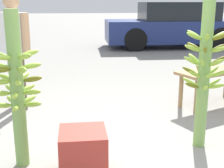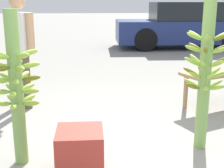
# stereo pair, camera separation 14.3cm
# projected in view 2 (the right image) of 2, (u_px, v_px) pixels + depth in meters

# --- Properties ---
(ground_plane) EXTENTS (80.00, 80.00, 0.00)m
(ground_plane) POSITION_uv_depth(u_px,v_px,m) (124.00, 165.00, 2.85)
(ground_plane) COLOR gray
(banana_stalk_left) EXTENTS (0.44, 0.44, 1.40)m
(banana_stalk_left) POSITION_uv_depth(u_px,v_px,m) (16.00, 87.00, 2.73)
(banana_stalk_left) COLOR #7AA851
(banana_stalk_left) RESTS_ON ground_plane
(banana_stalk_center) EXTENTS (0.45, 0.45, 1.61)m
(banana_stalk_center) POSITION_uv_depth(u_px,v_px,m) (205.00, 68.00, 3.00)
(banana_stalk_center) COLOR #7AA851
(banana_stalk_center) RESTS_ON ground_plane
(vendor_person) EXTENTS (0.50, 0.49, 1.56)m
(vendor_person) POSITION_uv_depth(u_px,v_px,m) (20.00, 42.00, 4.21)
(vendor_person) COLOR brown
(vendor_person) RESTS_ON ground_plane
(market_bench) EXTENTS (1.21, 0.84, 0.52)m
(market_bench) POSITION_uv_depth(u_px,v_px,m) (220.00, 77.00, 4.37)
(market_bench) COLOR #99754C
(market_bench) RESTS_ON ground_plane
(parked_car) EXTENTS (4.31, 1.85, 1.44)m
(parked_car) POSITION_uv_depth(u_px,v_px,m) (184.00, 26.00, 10.06)
(parked_car) COLOR navy
(parked_car) RESTS_ON ground_plane
(produce_crate) EXTENTS (0.40, 0.40, 0.40)m
(produce_crate) POSITION_uv_depth(u_px,v_px,m) (80.00, 152.00, 2.68)
(produce_crate) COLOR #B2382D
(produce_crate) RESTS_ON ground_plane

